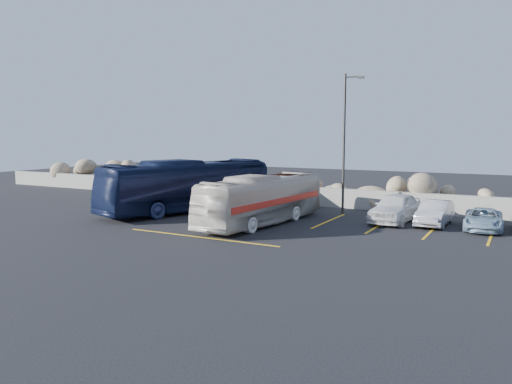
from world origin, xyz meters
The scene contains 10 objects.
ground centered at (0.00, 0.00, 0.00)m, with size 90.00×90.00×0.00m, color black.
seawall centered at (0.00, 12.00, 0.60)m, with size 60.00×0.40×1.20m, color gray.
riprap_pile centered at (0.00, 13.20, 1.30)m, with size 54.00×2.80×2.60m, color #8A745A, non-canonical shape.
parking_lines centered at (4.64, 5.57, 0.01)m, with size 18.16×9.36×0.01m.
lamppost centered at (2.56, 9.50, 4.30)m, with size 1.14×0.18×8.00m.
vintage_bus centered at (-0.14, 4.56, 1.27)m, with size 2.13×9.10×2.54m, color beige.
tour_coach centered at (-6.04, 6.13, 1.55)m, with size 2.61×11.14×3.10m, color #111A38.
car_a centered at (5.78, 8.37, 0.77)m, with size 1.81×4.50×1.53m, color silver.
car_b centered at (7.75, 8.43, 0.63)m, with size 1.33×3.81×1.26m, color #AAAAAF.
car_d centered at (10.04, 8.26, 0.52)m, with size 1.72×3.72×1.03m, color #7B98AF.
Camera 1 is at (11.79, -17.97, 4.63)m, focal length 35.00 mm.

